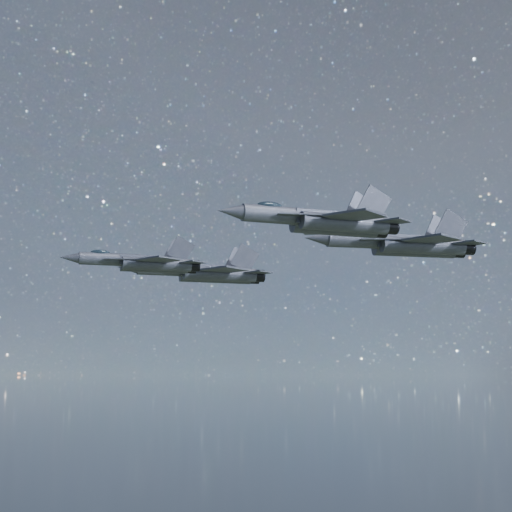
{
  "coord_description": "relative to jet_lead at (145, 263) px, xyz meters",
  "views": [
    {
      "loc": [
        -3.58,
        -88.15,
        134.52
      ],
      "look_at": [
        0.82,
        -3.12,
        147.52
      ],
      "focal_mm": 55.0,
      "sensor_mm": 36.0,
      "label": 1
    }
  ],
  "objects": [
    {
      "name": "jet_right",
      "position": [
        17.98,
        -14.91,
        1.88
      ],
      "size": [
        18.27,
        12.29,
        4.61
      ],
      "rotation": [
        0.0,
        0.0,
        0.31
      ],
      "color": "#333540"
    },
    {
      "name": "jet_slot",
      "position": [
        28.56,
        -2.19,
        1.94
      ],
      "size": [
        20.09,
        13.87,
        5.04
      ],
      "rotation": [
        0.0,
        0.0,
        0.18
      ],
      "color": "#333540"
    },
    {
      "name": "jet_lead",
      "position": [
        0.0,
        0.0,
        0.0
      ],
      "size": [
        15.87,
        10.82,
        3.99
      ],
      "rotation": [
        0.0,
        0.0,
        0.24
      ],
      "color": "#333540"
    },
    {
      "name": "jet_left",
      "position": [
        6.57,
        14.94,
        0.9
      ],
      "size": [
        20.02,
        13.6,
        5.03
      ],
      "rotation": [
        0.0,
        0.0,
        0.26
      ],
      "color": "#333540"
    }
  ]
}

